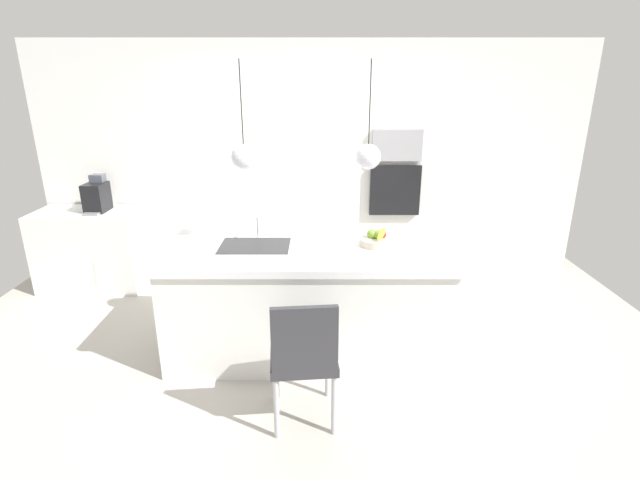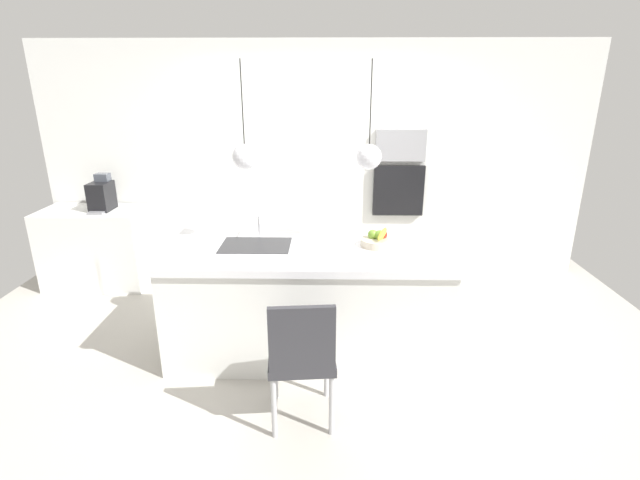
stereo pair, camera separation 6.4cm
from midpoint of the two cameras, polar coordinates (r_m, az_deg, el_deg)
floor at (r=4.17m, az=-1.86°, el=-12.75°), size 6.60×6.60×0.00m
back_wall at (r=5.27m, az=-1.42°, el=9.23°), size 6.00×0.10×2.60m
kitchen_island at (r=3.94m, az=-1.93°, el=-7.01°), size 2.28×1.06×0.92m
sink_basin at (r=3.81m, az=-8.35°, el=-0.77°), size 0.56×0.40×0.02m
faucet at (r=3.96m, az=-8.02°, el=2.28°), size 0.02×0.17×0.22m
fruit_bowl at (r=3.78m, az=6.54°, el=0.03°), size 0.26×0.26×0.16m
side_counter at (r=5.73m, az=-26.22°, el=-0.95°), size 1.10×0.60×0.86m
coffee_machine at (r=5.52m, az=-25.84°, el=4.84°), size 0.20×0.35×0.38m
microwave at (r=5.23m, az=9.15°, el=11.39°), size 0.54×0.08×0.34m
oven at (r=5.32m, az=8.87°, el=6.05°), size 0.56×0.08×0.56m
chair_near at (r=3.08m, az=-2.54°, el=-13.76°), size 0.47×0.49×0.93m
pendant_light_left at (r=3.64m, az=-9.69°, el=10.02°), size 0.19×0.19×0.79m
pendant_light_right at (r=3.60m, az=5.49°, el=10.12°), size 0.19×0.19×0.79m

